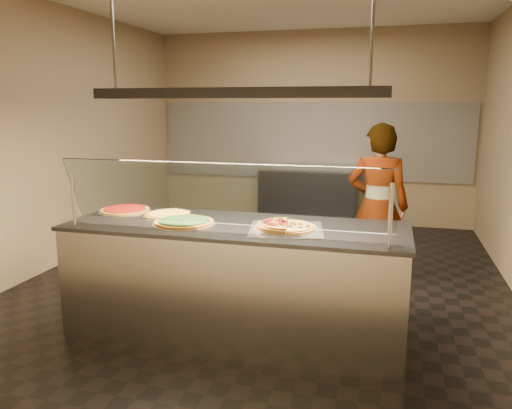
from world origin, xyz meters
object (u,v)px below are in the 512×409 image
(pizza_cheese, at_px, (169,215))
(heat_lamp_housing, at_px, (234,93))
(pizza_tomato, at_px, (125,210))
(worker, at_px, (378,206))
(half_pizza_pepperoni, at_px, (272,224))
(perforated_tray, at_px, (286,229))
(half_pizza_sausage, at_px, (300,227))
(pizza_spinach, at_px, (184,222))
(serving_counter, at_px, (236,280))
(pizza_spatula, at_px, (182,212))
(prep_table, at_px, (309,197))
(sneeze_guard, at_px, (221,195))

(pizza_cheese, distance_m, heat_lamp_housing, 1.19)
(pizza_cheese, height_order, pizza_tomato, same)
(pizza_cheese, bearing_deg, worker, 37.81)
(half_pizza_pepperoni, height_order, worker, worker)
(perforated_tray, height_order, half_pizza_sausage, half_pizza_sausage)
(pizza_tomato, bearing_deg, pizza_spinach, -24.00)
(serving_counter, height_order, pizza_tomato, pizza_tomato)
(half_pizza_pepperoni, bearing_deg, pizza_spatula, 162.20)
(perforated_tray, xyz_separation_m, pizza_cheese, (-1.06, 0.20, 0.01))
(worker, bearing_deg, half_pizza_pepperoni, 66.47)
(pizza_cheese, height_order, pizza_spatula, pizza_spatula)
(half_pizza_pepperoni, xyz_separation_m, pizza_spinach, (-0.71, -0.03, -0.02))
(pizza_spinach, xyz_separation_m, pizza_tomato, (-0.70, 0.31, -0.00))
(pizza_tomato, bearing_deg, heat_lamp_housing, -11.16)
(pizza_tomato, bearing_deg, serving_counter, -11.16)
(prep_table, bearing_deg, perforated_tray, -83.53)
(heat_lamp_housing, bearing_deg, half_pizza_sausage, -7.62)
(pizza_spinach, xyz_separation_m, prep_table, (0.38, 3.90, -0.48))
(half_pizza_sausage, distance_m, pizza_spatula, 1.11)
(pizza_spinach, height_order, pizza_cheese, pizza_spinach)
(pizza_spinach, bearing_deg, half_pizza_pepperoni, 2.07)
(serving_counter, xyz_separation_m, perforated_tray, (0.42, -0.07, 0.47))
(half_pizza_pepperoni, distance_m, pizza_spatula, 0.90)
(pizza_cheese, height_order, prep_table, pizza_cheese)
(half_pizza_sausage, xyz_separation_m, pizza_tomato, (-1.63, 0.29, -0.01))
(half_pizza_sausage, relative_size, pizza_spinach, 0.97)
(serving_counter, height_order, pizza_cheese, pizza_cheese)
(pizza_spinach, relative_size, pizza_spatula, 1.89)
(half_pizza_pepperoni, bearing_deg, pizza_cheese, 168.19)
(sneeze_guard, bearing_deg, half_pizza_pepperoni, 40.99)
(perforated_tray, bearing_deg, heat_lamp_housing, 170.73)
(pizza_spinach, relative_size, pizza_tomato, 1.10)
(sneeze_guard, relative_size, pizza_tomato, 5.40)
(pizza_spinach, bearing_deg, half_pizza_sausage, 1.46)
(pizza_cheese, bearing_deg, heat_lamp_housing, -11.52)
(prep_table, bearing_deg, pizza_spinach, -95.62)
(pizza_tomato, bearing_deg, worker, 29.57)
(half_pizza_pepperoni, xyz_separation_m, half_pizza_sausage, (0.22, -0.00, -0.01))
(pizza_cheese, distance_m, worker, 2.15)
(perforated_tray, distance_m, worker, 1.65)
(pizza_spatula, bearing_deg, pizza_cheese, -137.44)
(sneeze_guard, xyz_separation_m, worker, (1.06, 1.79, -0.38))
(half_pizza_pepperoni, relative_size, half_pizza_sausage, 1.00)
(perforated_tray, bearing_deg, prep_table, 96.47)
(pizza_spatula, relative_size, worker, 0.16)
(pizza_spinach, height_order, prep_table, pizza_spinach)
(pizza_cheese, bearing_deg, pizza_spatula, 42.56)
(half_pizza_sausage, height_order, pizza_spinach, half_pizza_sausage)
(pizza_cheese, bearing_deg, sneeze_guard, -36.78)
(sneeze_guard, bearing_deg, serving_counter, 90.00)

